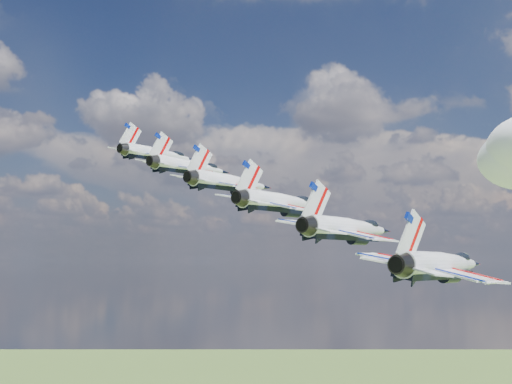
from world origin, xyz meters
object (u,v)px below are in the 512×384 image
at_px(jet_2, 232,183).
at_px(jet_5, 443,264).
at_px(jet_3, 283,202).
at_px(jet_1, 192,167).
at_px(jet_4, 350,228).
at_px(jet_0, 160,155).

distance_m(jet_2, jet_5, 37.20).
xyz_separation_m(jet_2, jet_3, (9.47, -7.17, -3.56)).
distance_m(jet_2, jet_3, 12.40).
distance_m(jet_1, jet_2, 12.40).
bearing_deg(jet_4, jet_1, 162.95).
bearing_deg(jet_2, jet_5, -17.05).
bearing_deg(jet_0, jet_2, -17.05).
relative_size(jet_3, jet_4, 1.00).
xyz_separation_m(jet_2, jet_4, (18.94, -14.33, -7.13)).
xyz_separation_m(jet_0, jet_4, (37.88, -28.67, -14.26)).
xyz_separation_m(jet_1, jet_3, (18.94, -14.33, -7.13)).
distance_m(jet_3, jet_4, 12.40).
distance_m(jet_0, jet_3, 37.20).
bearing_deg(jet_5, jet_3, 162.95).
bearing_deg(jet_1, jet_0, 162.95).
relative_size(jet_2, jet_3, 1.00).
xyz_separation_m(jet_1, jet_4, (28.41, -21.50, -10.69)).
height_order(jet_1, jet_3, jet_1).
distance_m(jet_2, jet_4, 24.80).
bearing_deg(jet_2, jet_3, -17.05).
distance_m(jet_0, jet_2, 24.80).
bearing_deg(jet_1, jet_5, -17.05).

